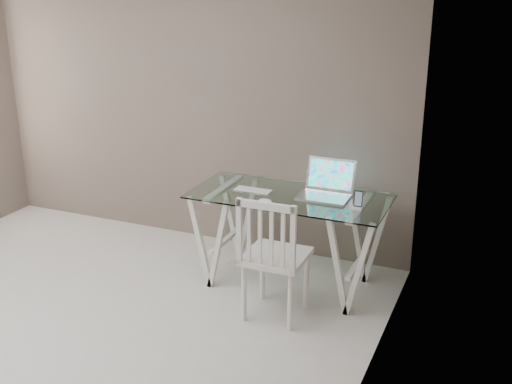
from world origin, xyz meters
TOP-DOWN VIEW (x-y plane):
  - desk at (1.14, 1.65)m, footprint 1.50×0.70m
  - chair at (1.22, 1.10)m, footprint 0.43×0.43m
  - laptop at (1.40, 1.77)m, footprint 0.38×0.35m
  - keyboard at (0.85, 1.64)m, footprint 0.30×0.13m
  - mouse at (1.04, 1.43)m, footprint 0.10×0.06m
  - phone_dock at (1.69, 1.58)m, footprint 0.07×0.07m

SIDE VIEW (x-z plane):
  - desk at x=1.14m, z-range 0.01..0.76m
  - chair at x=1.22m, z-range 0.05..0.98m
  - keyboard at x=0.85m, z-range 0.75..0.75m
  - mouse at x=1.04m, z-range 0.75..0.78m
  - phone_dock at x=1.69m, z-range 0.72..0.85m
  - laptop at x=1.40m, z-range 0.68..0.93m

